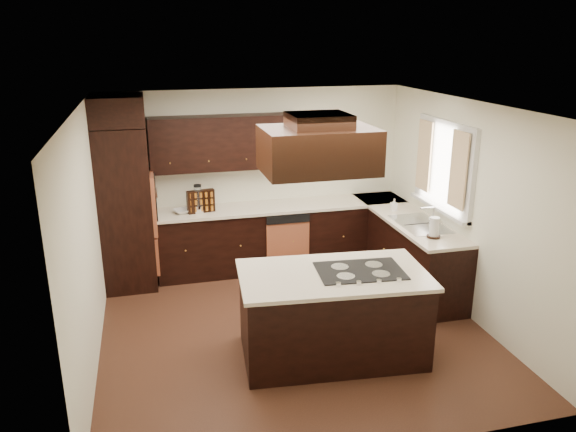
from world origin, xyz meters
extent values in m
cube|color=brown|center=(0.00, 0.00, -0.01)|extent=(4.20, 4.20, 0.02)
cube|color=white|center=(0.00, 0.00, 2.51)|extent=(4.20, 4.20, 0.02)
cube|color=#E9E5C6|center=(0.00, 2.11, 1.25)|extent=(4.20, 0.02, 2.50)
cube|color=#E9E5C6|center=(0.00, -2.11, 1.25)|extent=(4.20, 0.02, 2.50)
cube|color=#E9E5C6|center=(-2.11, 0.00, 1.25)|extent=(0.02, 4.20, 2.50)
cube|color=#E9E5C6|center=(2.11, 0.00, 1.25)|extent=(0.02, 4.20, 2.50)
cube|color=black|center=(-1.78, 1.71, 1.06)|extent=(0.65, 0.75, 2.12)
cube|color=#B55D3A|center=(-1.43, 1.71, 1.12)|extent=(0.05, 0.62, 0.78)
cube|color=black|center=(0.03, 1.80, 0.44)|extent=(2.93, 0.60, 0.88)
cube|color=black|center=(1.80, 0.90, 0.44)|extent=(0.60, 2.40, 0.88)
cube|color=beige|center=(0.03, 1.79, 0.90)|extent=(2.93, 0.63, 0.04)
cube|color=beige|center=(1.79, 0.90, 0.90)|extent=(0.63, 2.40, 0.04)
cube|color=black|center=(-0.43, 1.93, 1.81)|extent=(2.00, 0.34, 0.72)
cube|color=#B55D3A|center=(0.33, 1.50, 0.40)|extent=(0.60, 0.05, 0.72)
cube|color=silver|center=(2.07, 0.55, 1.65)|extent=(0.06, 1.32, 1.12)
cube|color=white|center=(2.10, 0.55, 1.65)|extent=(0.00, 1.20, 1.00)
cube|color=#FFF1C8|center=(2.01, 0.13, 1.70)|extent=(0.02, 0.34, 0.90)
cube|color=#FFF1C8|center=(2.01, 0.97, 1.70)|extent=(0.02, 0.34, 0.90)
cube|color=silver|center=(1.80, 0.55, 0.92)|extent=(0.52, 0.84, 0.01)
cube|color=black|center=(0.26, -0.62, 0.44)|extent=(1.90, 1.15, 0.88)
cube|color=beige|center=(0.26, -0.62, 0.90)|extent=(1.97, 1.22, 0.04)
cube|color=black|center=(0.53, -0.64, 0.93)|extent=(0.91, 0.65, 0.01)
cube|color=black|center=(0.10, -0.55, 2.16)|extent=(1.05, 0.72, 0.42)
cube|color=black|center=(0.10, -0.55, 2.44)|extent=(0.55, 0.50, 0.13)
cylinder|color=silver|center=(-0.85, 1.73, 0.97)|extent=(0.15, 0.15, 0.10)
cone|color=silver|center=(-0.85, 1.73, 1.15)|extent=(0.13, 0.13, 0.26)
cube|color=black|center=(-0.81, 1.74, 1.07)|extent=(0.38, 0.16, 0.31)
imported|color=silver|center=(-1.06, 1.76, 0.95)|extent=(0.27, 0.27, 0.05)
imported|color=silver|center=(1.72, 1.16, 1.00)|extent=(0.08, 0.08, 0.17)
cylinder|color=silver|center=(1.73, 0.07, 1.04)|extent=(0.13, 0.13, 0.25)
camera|label=1|loc=(-1.46, -5.50, 3.19)|focal=35.00mm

